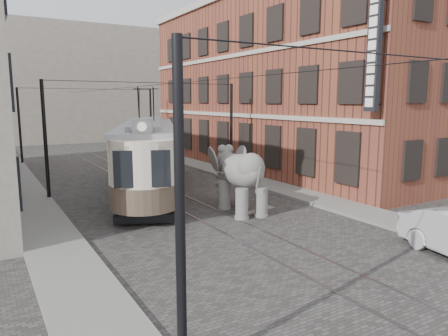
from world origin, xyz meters
TOP-DOWN VIEW (x-y plane):
  - ground at (0.00, 0.00)m, footprint 120.00×120.00m
  - tram_rails at (0.00, 0.00)m, footprint 1.54×80.00m
  - sidewalk_right at (6.00, 0.00)m, footprint 2.00×60.00m
  - sidewalk_left at (-6.50, 0.00)m, footprint 2.00×60.00m
  - brick_building at (11.00, 9.00)m, footprint 8.00×26.00m
  - distant_block at (0.00, 40.00)m, footprint 28.00×10.00m
  - catenary at (-0.20, 5.00)m, footprint 11.00×30.20m
  - tram at (-0.39, 5.77)m, footprint 7.99×14.33m
  - elephant at (1.50, -1.01)m, footprint 3.18×5.05m

SIDE VIEW (x-z plane):
  - ground at x=0.00m, z-range 0.00..0.00m
  - tram_rails at x=0.00m, z-range 0.00..0.02m
  - sidewalk_right at x=6.00m, z-range 0.00..0.15m
  - sidewalk_left at x=-6.50m, z-range 0.00..0.15m
  - elephant at x=1.50m, z-range 0.00..2.92m
  - tram at x=-0.39m, z-range 0.00..5.66m
  - catenary at x=-0.20m, z-range 0.00..6.00m
  - brick_building at x=11.00m, z-range 0.00..12.00m
  - distant_block at x=0.00m, z-range 0.00..14.00m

